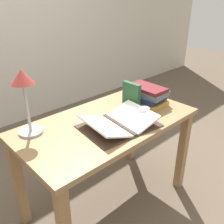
# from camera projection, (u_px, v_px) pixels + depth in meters

# --- Properties ---
(ground_plane) EXTENTS (12.00, 12.00, 0.00)m
(ground_plane) POSITION_uv_depth(u_px,v_px,m) (108.00, 201.00, 2.02)
(ground_plane) COLOR brown
(reading_desk) EXTENTS (1.23, 0.66, 0.74)m
(reading_desk) POSITION_uv_depth(u_px,v_px,m) (108.00, 135.00, 1.74)
(reading_desk) COLOR #937047
(reading_desk) RESTS_ON ground_plane
(open_book) EXTENTS (0.51, 0.40, 0.08)m
(open_book) POSITION_uv_depth(u_px,v_px,m) (119.00, 123.00, 1.61)
(open_book) COLOR #38281E
(open_book) RESTS_ON reading_desk
(book_stack_tall) EXTENTS (0.23, 0.31, 0.14)m
(book_stack_tall) POSITION_uv_depth(u_px,v_px,m) (147.00, 95.00, 1.92)
(book_stack_tall) COLOR #BC8933
(book_stack_tall) RESTS_ON reading_desk
(book_standing_upright) EXTENTS (0.03, 0.15, 0.20)m
(book_standing_upright) POSITION_uv_depth(u_px,v_px,m) (131.00, 96.00, 1.81)
(book_standing_upright) COLOR #234C2D
(book_standing_upright) RESTS_ON reading_desk
(reading_lamp) EXTENTS (0.15, 0.15, 0.40)m
(reading_lamp) POSITION_uv_depth(u_px,v_px,m) (24.00, 89.00, 1.42)
(reading_lamp) COLOR #ADADB2
(reading_lamp) RESTS_ON reading_desk
(coffee_mug) EXTENTS (0.07, 0.10, 0.08)m
(coffee_mug) POSITION_uv_depth(u_px,v_px,m) (144.00, 113.00, 1.69)
(coffee_mug) COLOR white
(coffee_mug) RESTS_ON reading_desk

